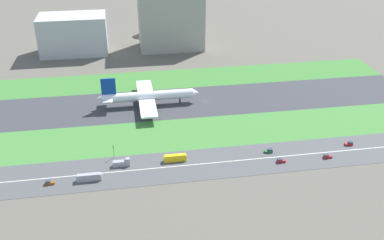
{
  "coord_description": "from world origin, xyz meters",
  "views": [
    {
      "loc": [
        -50.15,
        -251.28,
        120.37
      ],
      "look_at": [
        -14.32,
        -36.5,
        6.0
      ],
      "focal_mm": 40.4,
      "sensor_mm": 36.0,
      "label": 1
    }
  ],
  "objects_px": {
    "car_3": "(327,156)",
    "fuel_tank_west": "(151,26)",
    "bus_0": "(175,158)",
    "hangar_building": "(171,20)",
    "terminal_building": "(74,34)",
    "car_4": "(349,144)",
    "bus_1": "(89,177)",
    "car_1": "(281,161)",
    "fuel_tank_centre": "(182,24)",
    "car_5": "(49,183)",
    "airliner": "(147,96)",
    "car_2": "(269,151)",
    "truck_0": "(122,163)",
    "traffic_light": "(114,151)"
  },
  "relations": [
    {
      "from": "terminal_building",
      "to": "bus_0",
      "type": "bearing_deg",
      "value": -71.27
    },
    {
      "from": "airliner",
      "to": "bus_0",
      "type": "height_order",
      "value": "airliner"
    },
    {
      "from": "truck_0",
      "to": "traffic_light",
      "type": "height_order",
      "value": "traffic_light"
    },
    {
      "from": "bus_1",
      "to": "car_1",
      "type": "xyz_separation_m",
      "value": [
        94.72,
        0.0,
        -0.9
      ]
    },
    {
      "from": "car_1",
      "to": "hangar_building",
      "type": "bearing_deg",
      "value": -80.57
    },
    {
      "from": "car_4",
      "to": "fuel_tank_west",
      "type": "bearing_deg",
      "value": 111.28
    },
    {
      "from": "car_2",
      "to": "fuel_tank_west",
      "type": "relative_size",
      "value": 0.25
    },
    {
      "from": "terminal_building",
      "to": "fuel_tank_centre",
      "type": "relative_size",
      "value": 2.38
    },
    {
      "from": "car_3",
      "to": "car_4",
      "type": "bearing_deg",
      "value": -149.82
    },
    {
      "from": "bus_0",
      "to": "car_5",
      "type": "bearing_deg",
      "value": -170.61
    },
    {
      "from": "truck_0",
      "to": "car_1",
      "type": "xyz_separation_m",
      "value": [
        79.1,
        -10.0,
        -0.75
      ]
    },
    {
      "from": "car_5",
      "to": "fuel_tank_west",
      "type": "relative_size",
      "value": 0.25
    },
    {
      "from": "truck_0",
      "to": "car_3",
      "type": "height_order",
      "value": "truck_0"
    },
    {
      "from": "car_4",
      "to": "fuel_tank_west",
      "type": "distance_m",
      "value": 243.71
    },
    {
      "from": "truck_0",
      "to": "car_3",
      "type": "distance_m",
      "value": 104.57
    },
    {
      "from": "bus_1",
      "to": "car_4",
      "type": "height_order",
      "value": "bus_1"
    },
    {
      "from": "car_5",
      "to": "bus_1",
      "type": "bearing_deg",
      "value": -180.0
    },
    {
      "from": "car_3",
      "to": "fuel_tank_west",
      "type": "distance_m",
      "value": 247.57
    },
    {
      "from": "airliner",
      "to": "traffic_light",
      "type": "bearing_deg",
      "value": -109.54
    },
    {
      "from": "car_3",
      "to": "bus_0",
      "type": "bearing_deg",
      "value": -7.35
    },
    {
      "from": "car_4",
      "to": "fuel_tank_west",
      "type": "xyz_separation_m",
      "value": [
        -88.43,
        227.0,
        6.75
      ]
    },
    {
      "from": "bus_1",
      "to": "car_2",
      "type": "relative_size",
      "value": 2.64
    },
    {
      "from": "bus_0",
      "to": "fuel_tank_west",
      "type": "relative_size",
      "value": 0.65
    },
    {
      "from": "terminal_building",
      "to": "car_2",
      "type": "bearing_deg",
      "value": -58.55
    },
    {
      "from": "bus_1",
      "to": "car_3",
      "type": "xyz_separation_m",
      "value": [
        119.71,
        0.0,
        -0.9
      ]
    },
    {
      "from": "bus_0",
      "to": "terminal_building",
      "type": "bearing_deg",
      "value": 108.73
    },
    {
      "from": "car_2",
      "to": "hangar_building",
      "type": "bearing_deg",
      "value": 99.05
    },
    {
      "from": "hangar_building",
      "to": "terminal_building",
      "type": "bearing_deg",
      "value": 180.0
    },
    {
      "from": "airliner",
      "to": "terminal_building",
      "type": "bearing_deg",
      "value": 114.74
    },
    {
      "from": "airliner",
      "to": "bus_1",
      "type": "xyz_separation_m",
      "value": [
        -33.06,
        -78.0,
        -4.41
      ]
    },
    {
      "from": "bus_1",
      "to": "car_5",
      "type": "bearing_deg",
      "value": 0.0
    },
    {
      "from": "airliner",
      "to": "fuel_tank_centre",
      "type": "relative_size",
      "value": 2.81
    },
    {
      "from": "bus_0",
      "to": "car_1",
      "type": "xyz_separation_m",
      "value": [
        52.49,
        -10.0,
        -0.9
      ]
    },
    {
      "from": "bus_1",
      "to": "car_4",
      "type": "bearing_deg",
      "value": -175.82
    },
    {
      "from": "hangar_building",
      "to": "truck_0",
      "type": "bearing_deg",
      "value": -104.54
    },
    {
      "from": "car_3",
      "to": "fuel_tank_centre",
      "type": "distance_m",
      "value": 240.55
    },
    {
      "from": "bus_0",
      "to": "car_4",
      "type": "bearing_deg",
      "value": 0.0
    },
    {
      "from": "truck_0",
      "to": "car_3",
      "type": "xyz_separation_m",
      "value": [
        104.09,
        -10.0,
        -0.75
      ]
    },
    {
      "from": "car_2",
      "to": "car_1",
      "type": "bearing_deg",
      "value": -73.88
    },
    {
      "from": "traffic_light",
      "to": "terminal_building",
      "type": "relative_size",
      "value": 0.13
    },
    {
      "from": "car_2",
      "to": "car_4",
      "type": "bearing_deg",
      "value": 0.0
    },
    {
      "from": "truck_0",
      "to": "car_2",
      "type": "distance_m",
      "value": 76.22
    },
    {
      "from": "airliner",
      "to": "car_1",
      "type": "height_order",
      "value": "airliner"
    },
    {
      "from": "car_5",
      "to": "truck_0",
      "type": "bearing_deg",
      "value": -163.55
    },
    {
      "from": "car_2",
      "to": "truck_0",
      "type": "bearing_deg",
      "value": -180.0
    },
    {
      "from": "car_2",
      "to": "car_1",
      "type": "height_order",
      "value": "same"
    },
    {
      "from": "bus_0",
      "to": "fuel_tank_centre",
      "type": "relative_size",
      "value": 0.5
    },
    {
      "from": "car_3",
      "to": "hangar_building",
      "type": "relative_size",
      "value": 0.08
    },
    {
      "from": "fuel_tank_centre",
      "to": "fuel_tank_west",
      "type": "bearing_deg",
      "value": 180.0
    },
    {
      "from": "airliner",
      "to": "car_4",
      "type": "relative_size",
      "value": 14.77
    }
  ]
}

